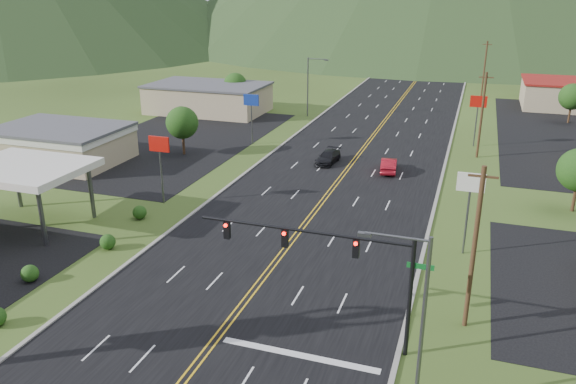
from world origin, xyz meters
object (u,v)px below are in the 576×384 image
(streetlight_east, at_px, (417,313))
(gas_canopy, at_px, (24,170))
(car_dark_mid, at_px, (328,157))
(car_red_far, at_px, (389,165))
(streetlight_west, at_px, (310,83))
(traffic_signal, at_px, (337,257))

(streetlight_east, xyz_separation_m, gas_canopy, (-33.18, 12.00, -0.31))
(car_dark_mid, height_order, car_red_far, car_red_far)
(streetlight_west, bearing_deg, streetlight_east, -69.14)
(streetlight_west, distance_m, gas_canopy, 49.10)
(streetlight_east, bearing_deg, traffic_signal, 139.61)
(streetlight_west, distance_m, car_red_far, 29.22)
(streetlight_east, height_order, gas_canopy, streetlight_east)
(traffic_signal, height_order, car_dark_mid, traffic_signal)
(gas_canopy, relative_size, car_red_far, 2.15)
(traffic_signal, xyz_separation_m, streetlight_west, (-18.16, 56.00, -0.15))
(traffic_signal, distance_m, car_red_far, 32.44)
(streetlight_west, height_order, gas_canopy, streetlight_west)
(car_dark_mid, bearing_deg, streetlight_east, -64.87)
(traffic_signal, distance_m, car_dark_mid, 34.63)
(streetlight_east, height_order, streetlight_west, same)
(streetlight_east, bearing_deg, car_red_far, 100.55)
(streetlight_east, relative_size, car_dark_mid, 1.91)
(car_red_far, bearing_deg, car_dark_mid, -14.98)
(gas_canopy, bearing_deg, streetlight_west, 77.87)
(traffic_signal, relative_size, streetlight_west, 1.46)
(traffic_signal, bearing_deg, car_red_far, 93.60)
(traffic_signal, xyz_separation_m, streetlight_east, (4.70, -4.00, -0.15))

